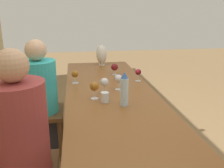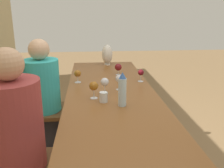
# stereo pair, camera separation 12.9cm
# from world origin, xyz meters

# --- Properties ---
(dining_table) EXTENTS (2.93, 0.82, 0.76)m
(dining_table) POSITION_xyz_m (0.00, 0.00, 0.69)
(dining_table) COLOR brown
(dining_table) RESTS_ON ground_plane
(water_bottle) EXTENTS (0.06, 0.06, 0.27)m
(water_bottle) POSITION_xyz_m (-0.21, -0.06, 0.89)
(water_bottle) COLOR silver
(water_bottle) RESTS_ON dining_table
(water_tumbler) EXTENTS (0.07, 0.07, 0.08)m
(water_tumbler) POSITION_xyz_m (-0.12, 0.09, 0.80)
(water_tumbler) COLOR silver
(water_tumbler) RESTS_ON dining_table
(vase) EXTENTS (0.14, 0.14, 0.28)m
(vase) POSITION_xyz_m (1.29, -0.05, 0.90)
(vase) COLOR silver
(vase) RESTS_ON dining_table
(wine_glass_0) EXTENTS (0.08, 0.08, 0.15)m
(wine_glass_0) POSITION_xyz_m (-0.02, 0.16, 0.87)
(wine_glass_0) COLOR silver
(wine_glass_0) RESTS_ON dining_table
(wine_glass_1) EXTENTS (0.08, 0.08, 0.15)m
(wine_glass_1) POSITION_xyz_m (0.19, -0.08, 0.86)
(wine_glass_1) COLOR silver
(wine_glass_1) RESTS_ON dining_table
(wine_glass_2) EXTENTS (0.08, 0.08, 0.13)m
(wine_glass_2) POSITION_xyz_m (0.74, -0.14, 0.85)
(wine_glass_2) COLOR silver
(wine_glass_2) RESTS_ON dining_table
(wine_glass_3) EXTENTS (0.06, 0.06, 0.13)m
(wine_glass_3) POSITION_xyz_m (0.45, -0.34, 0.85)
(wine_glass_3) COLOR silver
(wine_glass_3) RESTS_ON dining_table
(wine_glass_4) EXTENTS (0.07, 0.07, 0.13)m
(wine_glass_4) POSITION_xyz_m (0.48, 0.32, 0.85)
(wine_glass_4) COLOR silver
(wine_glass_4) RESTS_ON dining_table
(wine_glass_5) EXTENTS (0.07, 0.07, 0.15)m
(wine_glass_5) POSITION_xyz_m (0.09, 0.06, 0.87)
(wine_glass_5) COLOR silver
(wine_glass_5) RESTS_ON dining_table
(chair_near) EXTENTS (0.44, 0.44, 0.98)m
(chair_near) POSITION_xyz_m (-0.54, 0.76, 0.53)
(chair_near) COLOR brown
(chair_near) RESTS_ON ground_plane
(chair_far) EXTENTS (0.44, 0.44, 0.98)m
(chair_far) POSITION_xyz_m (0.44, 0.76, 0.53)
(chair_far) COLOR brown
(chair_far) RESTS_ON ground_plane
(person_near) EXTENTS (0.36, 0.36, 1.28)m
(person_near) POSITION_xyz_m (-0.54, 0.67, 0.68)
(person_near) COLOR #2D2D38
(person_near) RESTS_ON ground_plane
(person_far) EXTENTS (0.36, 0.36, 1.22)m
(person_far) POSITION_xyz_m (0.44, 0.67, 0.65)
(person_far) COLOR #2D2D38
(person_far) RESTS_ON ground_plane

